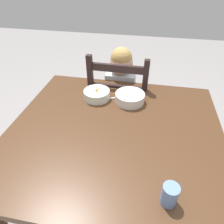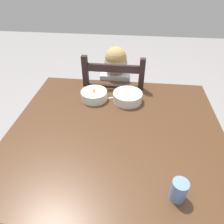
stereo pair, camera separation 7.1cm
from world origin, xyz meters
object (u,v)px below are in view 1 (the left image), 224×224
object	(u,v)px
bowl_of_carrots	(97,94)
spoon	(106,99)
dining_chair	(120,107)
dining_table	(114,143)
child_figure	(120,89)
bowl_of_peas	(130,97)
drinking_cup	(170,195)

from	to	relation	value
bowl_of_carrots	spoon	distance (m)	0.07
dining_chair	spoon	size ratio (longest dim) A/B	6.97
dining_table	spoon	bearing A→B (deg)	110.70
child_figure	bowl_of_carrots	distance (m)	0.34
bowl_of_peas	bowl_of_carrots	distance (m)	0.21
dining_table	child_figure	bearing A→B (deg)	95.93
dining_table	bowl_of_peas	distance (m)	0.31
dining_table	bowl_of_peas	world-z (taller)	bowl_of_peas
dining_chair	dining_table	bearing A→B (deg)	-84.05
dining_chair	child_figure	world-z (taller)	child_figure
dining_table	bowl_of_peas	bearing A→B (deg)	80.29
dining_chair	child_figure	size ratio (longest dim) A/B	0.99
spoon	bowl_of_peas	bearing A→B (deg)	0.12
dining_chair	drinking_cup	size ratio (longest dim) A/B	10.15
bowl_of_peas	bowl_of_carrots	bearing A→B (deg)	179.99
dining_chair	bowl_of_carrots	bearing A→B (deg)	-109.52
dining_chair	child_figure	xyz separation A→B (m)	(0.00, -0.00, 0.18)
child_figure	drinking_cup	world-z (taller)	child_figure
dining_chair	child_figure	bearing A→B (deg)	-81.60
dining_chair	drinking_cup	distance (m)	1.04
bowl_of_peas	drinking_cup	xyz separation A→B (m)	(0.22, -0.63, 0.01)
dining_chair	bowl_of_carrots	world-z (taller)	dining_chair
child_figure	spoon	size ratio (longest dim) A/B	7.02
dining_table	bowl_of_carrots	size ratio (longest dim) A/B	6.78
dining_table	spoon	distance (m)	0.31
dining_table	drinking_cup	xyz separation A→B (m)	(0.27, -0.36, 0.15)
spoon	child_figure	bearing A→B (deg)	81.32
dining_chair	drinking_cup	world-z (taller)	dining_chair
drinking_cup	spoon	bearing A→B (deg)	120.33
dining_chair	drinking_cup	bearing A→B (deg)	-70.68
bowl_of_peas	bowl_of_carrots	size ratio (longest dim) A/B	1.10
dining_chair	bowl_of_peas	distance (m)	0.44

